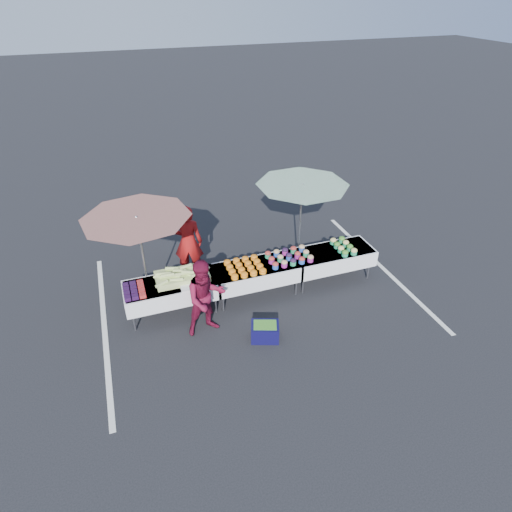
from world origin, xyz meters
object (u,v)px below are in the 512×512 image
object	(u,v)px
table_left	(171,290)
customer	(206,298)
vendor	(188,242)
storage_bin	(265,331)
umbrella_right	(302,192)
table_right	(332,257)
table_center	(256,272)
umbrella_left	(138,225)

from	to	relation	value
table_left	customer	xyz separation A→B (m)	(0.53, -0.75, 0.22)
vendor	customer	distance (m)	1.96
vendor	storage_bin	xyz separation A→B (m)	(0.89, -2.55, -0.71)
umbrella_right	table_right	bearing A→B (deg)	-60.71
table_center	storage_bin	world-z (taller)	table_center
table_left	vendor	xyz separation A→B (m)	(0.62, 1.20, 0.31)
table_left	table_right	distance (m)	3.60
vendor	umbrella_right	size ratio (longest dim) A/B	0.66
table_right	table_center	bearing A→B (deg)	180.00
table_right	vendor	bearing A→B (deg)	158.00
storage_bin	customer	bearing A→B (deg)	168.37
table_left	customer	size ratio (longest dim) A/B	1.16
customer	umbrella_left	world-z (taller)	umbrella_left
table_left	storage_bin	bearing A→B (deg)	-41.77
umbrella_right	customer	bearing A→B (deg)	-149.36
table_left	table_center	bearing A→B (deg)	0.00
table_center	umbrella_right	world-z (taller)	umbrella_right
table_left	customer	distance (m)	0.95
customer	umbrella_left	distance (m)	1.87
table_center	umbrella_left	distance (m)	2.63
table_left	table_center	xyz separation A→B (m)	(1.80, 0.00, 0.00)
table_right	vendor	world-z (taller)	vendor
umbrella_right	storage_bin	distance (m)	3.20
table_right	umbrella_left	world-z (taller)	umbrella_left
umbrella_right	vendor	bearing A→B (deg)	170.93
umbrella_left	storage_bin	distance (m)	3.13
table_right	umbrella_right	distance (m)	1.60
vendor	customer	size ratio (longest dim) A/B	1.11
storage_bin	table_center	bearing A→B (deg)	97.57
vendor	table_center	bearing A→B (deg)	152.36
table_left	table_right	size ratio (longest dim) A/B	1.00
table_right	storage_bin	bearing A→B (deg)	-147.26
umbrella_left	umbrella_right	distance (m)	3.60
table_center	umbrella_right	xyz separation A→B (m)	(1.35, 0.80, 1.32)
table_center	umbrella_left	size ratio (longest dim) A/B	0.75
table_left	table_right	world-z (taller)	same
table_center	table_right	bearing A→B (deg)	0.00
table_center	storage_bin	distance (m)	1.44
table_left	customer	bearing A→B (deg)	-54.54
table_left	table_center	world-z (taller)	same
vendor	umbrella_right	bearing A→B (deg)	-171.18
customer	storage_bin	xyz separation A→B (m)	(0.97, -0.60, -0.62)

